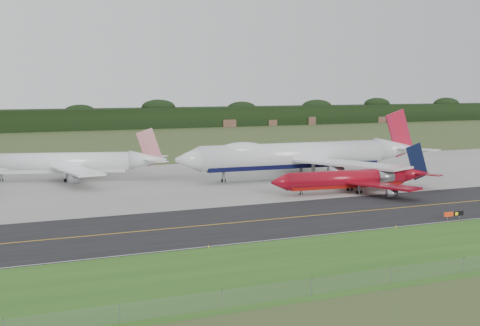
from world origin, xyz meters
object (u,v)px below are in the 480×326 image
at_px(taxiway_sign, 454,214).
at_px(jet_star_tail, 68,163).
at_px(jet_ba_747, 302,155).
at_px(jet_red_737, 354,179).

bearing_deg(taxiway_sign, jet_star_tail, 125.08).
bearing_deg(jet_ba_747, taxiway_sign, -91.02).
xyz_separation_m(jet_red_737, taxiway_sign, (-0.99, -35.85, -2.12)).
height_order(jet_ba_747, jet_star_tail, jet_ba_747).
height_order(jet_red_737, taxiway_sign, jet_red_737).
bearing_deg(jet_ba_747, jet_star_tail, 159.89).
xyz_separation_m(jet_star_tail, taxiway_sign, (59.06, -84.09, -3.65)).
height_order(jet_ba_747, taxiway_sign, jet_ba_747).
bearing_deg(jet_star_tail, jet_ba_747, -20.11).
bearing_deg(taxiway_sign, jet_ba_747, 88.98).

